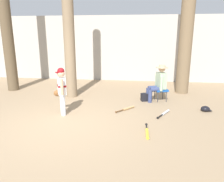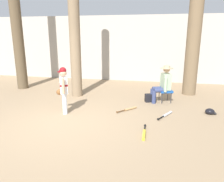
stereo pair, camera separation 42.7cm
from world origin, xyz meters
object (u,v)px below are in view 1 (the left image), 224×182
handbag_beside_stool (146,97)px  tree_far_left (5,18)px  seated_spectator (158,82)px  tree_behind_spectator (186,31)px  young_ballplayer (61,88)px  bat_wood_tan (127,109)px  tree_near_player (69,29)px  folding_stool (161,90)px  bat_aluminum_silver (165,113)px  bat_yellow_trainer (147,133)px  batting_helmet_black (205,109)px

handbag_beside_stool → tree_far_left: tree_far_left is taller
seated_spectator → handbag_beside_stool: seated_spectator is taller
tree_behind_spectator → young_ballplayer: size_ratio=3.97×
tree_behind_spectator → bat_wood_tan: bearing=-131.2°
tree_behind_spectator → young_ballplayer: (-3.71, -2.83, -1.52)m
handbag_beside_stool → bat_wood_tan: bearing=-121.1°
young_ballplayer → handbag_beside_stool: size_ratio=3.84×
tree_near_player → handbag_beside_stool: (2.63, -0.21, -2.19)m
folding_stool → bat_aluminum_silver: 1.31m
tree_behind_spectator → bat_wood_tan: tree_behind_spectator is taller
tree_far_left → bat_yellow_trainer: size_ratio=8.22×
folding_stool → batting_helmet_black: folding_stool is taller
tree_far_left → batting_helmet_black: 7.60m
tree_behind_spectator → bat_yellow_trainer: size_ratio=6.96×
handbag_beside_stool → tree_near_player: bearing=175.4°
tree_near_player → seated_spectator: bearing=-3.5°
tree_near_player → bat_yellow_trainer: 4.41m
tree_far_left → bat_aluminum_silver: tree_far_left is taller
tree_near_player → tree_far_left: (-2.61, 0.62, 0.42)m
folding_stool → batting_helmet_black: size_ratio=1.69×
tree_behind_spectator → young_ballplayer: 4.90m
batting_helmet_black → bat_aluminum_silver: bearing=-162.3°
tree_near_player → batting_helmet_black: 4.97m
seated_spectator → tree_far_left: (-5.62, 0.81, 2.10)m
seated_spectator → bat_aluminum_silver: seated_spectator is taller
young_ballplayer → folding_stool: bearing=30.0°
tree_behind_spectator → batting_helmet_black: size_ratio=17.39×
seated_spectator → folding_stool: bearing=17.6°
bat_wood_tan → batting_helmet_black: batting_helmet_black is taller
bat_yellow_trainer → batting_helmet_black: size_ratio=2.50×
tree_near_player → bat_yellow_trainer: (2.59, -2.73, -2.29)m
tree_behind_spectator → tree_far_left: bearing=-176.3°
tree_behind_spectator → bat_wood_tan: size_ratio=8.72×
tree_behind_spectator → seated_spectator: 2.27m
young_ballplayer → batting_helmet_black: bearing=10.3°
young_ballplayer → tree_far_left: size_ratio=0.21×
tree_far_left → bat_aluminum_silver: (5.73, -2.04, -2.71)m
tree_near_player → young_ballplayer: tree_near_player is taller
folding_stool → tree_far_left: tree_far_left is taller
folding_stool → bat_wood_tan: bearing=-135.8°
tree_near_player → young_ballplayer: size_ratio=4.01×
bat_wood_tan → bat_aluminum_silver: size_ratio=0.89×
bat_wood_tan → bat_yellow_trainer: size_ratio=0.80×
folding_stool → batting_helmet_black: bearing=-36.3°
tree_near_player → handbag_beside_stool: bearing=-4.6°
young_ballplayer → batting_helmet_black: young_ballplayer is taller
seated_spectator → tree_far_left: tree_far_left is taller
bat_aluminum_silver → batting_helmet_black: (1.19, 0.38, 0.04)m
bat_wood_tan → tree_behind_spectator: bearing=48.8°
young_ballplayer → folding_stool: size_ratio=2.60×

